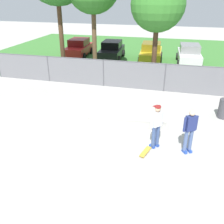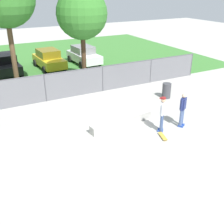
{
  "view_description": "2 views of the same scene",
  "coord_description": "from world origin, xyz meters",
  "px_view_note": "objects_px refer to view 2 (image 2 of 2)",
  "views": [
    {
      "loc": [
        2.52,
        -9.56,
        5.75
      ],
      "look_at": [
        0.01,
        0.24,
        0.88
      ],
      "focal_mm": 40.27,
      "sensor_mm": 36.0,
      "label": 1
    },
    {
      "loc": [
        -5.75,
        -10.31,
        6.7
      ],
      "look_at": [
        0.14,
        0.92,
        0.8
      ],
      "focal_mm": 43.69,
      "sensor_mm": 36.0,
      "label": 2
    }
  ],
  "objects_px": {
    "concrete_ledge": "(122,122)",
    "skateboard": "(163,136)",
    "tree_mid": "(82,14)",
    "bystander": "(183,109)",
    "trash_bin": "(166,91)",
    "skateboarder": "(162,113)",
    "car_white": "(84,55)",
    "car_black": "(5,64)",
    "car_yellow": "(49,59)"
  },
  "relations": [
    {
      "from": "car_yellow",
      "to": "car_white",
      "type": "distance_m",
      "value": 3.31
    },
    {
      "from": "car_black",
      "to": "bystander",
      "type": "bearing_deg",
      "value": -64.53
    },
    {
      "from": "trash_bin",
      "to": "concrete_ledge",
      "type": "bearing_deg",
      "value": -155.37
    },
    {
      "from": "car_yellow",
      "to": "car_white",
      "type": "bearing_deg",
      "value": 0.42
    },
    {
      "from": "concrete_ledge",
      "to": "bystander",
      "type": "relative_size",
      "value": 2.05
    },
    {
      "from": "skateboarder",
      "to": "bystander",
      "type": "distance_m",
      "value": 1.26
    },
    {
      "from": "skateboard",
      "to": "skateboarder",
      "type": "bearing_deg",
      "value": 60.57
    },
    {
      "from": "trash_bin",
      "to": "car_yellow",
      "type": "bearing_deg",
      "value": 114.88
    },
    {
      "from": "car_black",
      "to": "trash_bin",
      "type": "bearing_deg",
      "value": -50.87
    },
    {
      "from": "tree_mid",
      "to": "trash_bin",
      "type": "relative_size",
      "value": 6.84
    },
    {
      "from": "trash_bin",
      "to": "bystander",
      "type": "bearing_deg",
      "value": -116.85
    },
    {
      "from": "skateboard",
      "to": "trash_bin",
      "type": "xyz_separation_m",
      "value": [
        3.38,
        4.08,
        0.42
      ]
    },
    {
      "from": "skateboard",
      "to": "tree_mid",
      "type": "height_order",
      "value": "tree_mid"
    },
    {
      "from": "trash_bin",
      "to": "skateboard",
      "type": "bearing_deg",
      "value": -129.6
    },
    {
      "from": "car_black",
      "to": "car_white",
      "type": "distance_m",
      "value": 6.94
    },
    {
      "from": "skateboarder",
      "to": "bystander",
      "type": "bearing_deg",
      "value": -1.55
    },
    {
      "from": "tree_mid",
      "to": "bystander",
      "type": "bearing_deg",
      "value": -74.26
    },
    {
      "from": "skateboard",
      "to": "car_yellow",
      "type": "bearing_deg",
      "value": 95.71
    },
    {
      "from": "car_yellow",
      "to": "car_white",
      "type": "height_order",
      "value": "same"
    },
    {
      "from": "car_white",
      "to": "trash_bin",
      "type": "relative_size",
      "value": 4.36
    },
    {
      "from": "skateboarder",
      "to": "skateboard",
      "type": "bearing_deg",
      "value": -119.43
    },
    {
      "from": "concrete_ledge",
      "to": "skateboard",
      "type": "relative_size",
      "value": 4.52
    },
    {
      "from": "skateboard",
      "to": "trash_bin",
      "type": "distance_m",
      "value": 5.31
    },
    {
      "from": "car_black",
      "to": "concrete_ledge",
      "type": "bearing_deg",
      "value": -72.54
    },
    {
      "from": "car_white",
      "to": "trash_bin",
      "type": "distance_m",
      "value": 10.54
    },
    {
      "from": "concrete_ledge",
      "to": "skateboard",
      "type": "distance_m",
      "value": 2.32
    },
    {
      "from": "skateboard",
      "to": "car_white",
      "type": "relative_size",
      "value": 0.19
    },
    {
      "from": "concrete_ledge",
      "to": "bystander",
      "type": "height_order",
      "value": "bystander"
    },
    {
      "from": "car_white",
      "to": "concrete_ledge",
      "type": "bearing_deg",
      "value": -103.56
    },
    {
      "from": "bystander",
      "to": "trash_bin",
      "type": "bearing_deg",
      "value": 63.15
    },
    {
      "from": "skateboarder",
      "to": "bystander",
      "type": "xyz_separation_m",
      "value": [
        1.26,
        -0.03,
        -0.02
      ]
    },
    {
      "from": "skateboard",
      "to": "bystander",
      "type": "height_order",
      "value": "bystander"
    },
    {
      "from": "car_yellow",
      "to": "bystander",
      "type": "distance_m",
      "value": 14.29
    },
    {
      "from": "car_white",
      "to": "skateboarder",
      "type": "bearing_deg",
      "value": -96.33
    },
    {
      "from": "tree_mid",
      "to": "trash_bin",
      "type": "height_order",
      "value": "tree_mid"
    },
    {
      "from": "car_yellow",
      "to": "trash_bin",
      "type": "bearing_deg",
      "value": -65.12
    },
    {
      "from": "skateboard",
      "to": "car_yellow",
      "type": "distance_m",
      "value": 14.57
    },
    {
      "from": "tree_mid",
      "to": "bystander",
      "type": "height_order",
      "value": "tree_mid"
    },
    {
      "from": "car_white",
      "to": "car_black",
      "type": "bearing_deg",
      "value": -179.76
    },
    {
      "from": "car_yellow",
      "to": "bystander",
      "type": "height_order",
      "value": "bystander"
    },
    {
      "from": "bystander",
      "to": "skateboard",
      "type": "bearing_deg",
      "value": -161.91
    },
    {
      "from": "skateboarder",
      "to": "car_yellow",
      "type": "xyz_separation_m",
      "value": [
        -1.76,
        13.93,
        -0.19
      ]
    },
    {
      "from": "trash_bin",
      "to": "skateboarder",
      "type": "bearing_deg",
      "value": -130.96
    },
    {
      "from": "concrete_ledge",
      "to": "bystander",
      "type": "xyz_separation_m",
      "value": [
        2.73,
        -1.49,
        0.77
      ]
    },
    {
      "from": "skateboarder",
      "to": "trash_bin",
      "type": "distance_m",
      "value": 4.71
    },
    {
      "from": "tree_mid",
      "to": "skateboard",
      "type": "bearing_deg",
      "value": -85.71
    },
    {
      "from": "concrete_ledge",
      "to": "car_white",
      "type": "xyz_separation_m",
      "value": [
        3.02,
        12.5,
        0.6
      ]
    },
    {
      "from": "car_white",
      "to": "bystander",
      "type": "xyz_separation_m",
      "value": [
        -0.29,
        -13.99,
        0.17
      ]
    },
    {
      "from": "skateboarder",
      "to": "car_white",
      "type": "relative_size",
      "value": 0.43
    },
    {
      "from": "concrete_ledge",
      "to": "trash_bin",
      "type": "distance_m",
      "value": 4.99
    }
  ]
}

